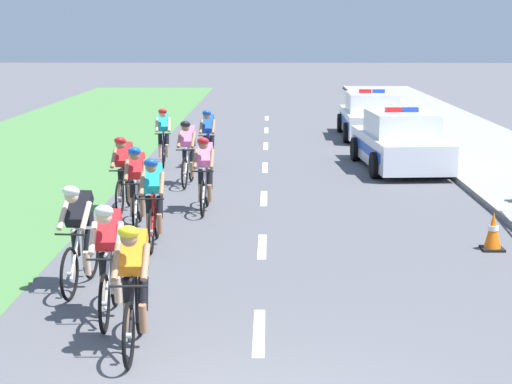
% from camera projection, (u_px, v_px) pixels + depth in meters
% --- Properties ---
extents(kerb_edge, '(0.16, 60.00, 0.13)m').
position_uv_depth(kerb_edge, '(449.00, 171.00, 20.83)').
color(kerb_edge, '#9E9E99').
rests_on(kerb_edge, ground).
extents(lane_markings_centre, '(0.14, 29.60, 0.01)m').
position_uv_depth(lane_markings_centre, '(264.00, 181.00, 19.85)').
color(lane_markings_centre, white).
rests_on(lane_markings_centre, ground).
extents(cyclist_lead, '(0.42, 1.72, 1.56)m').
position_uv_depth(cyclist_lead, '(134.00, 284.00, 9.32)').
color(cyclist_lead, black).
rests_on(cyclist_lead, ground).
extents(cyclist_second, '(0.43, 1.72, 1.56)m').
position_uv_depth(cyclist_second, '(109.00, 258.00, 10.35)').
color(cyclist_second, black).
rests_on(cyclist_second, ground).
extents(cyclist_third, '(0.44, 1.72, 1.56)m').
position_uv_depth(cyclist_third, '(79.00, 235.00, 11.54)').
color(cyclist_third, black).
rests_on(cyclist_third, ground).
extents(cyclist_fourth, '(0.42, 1.72, 1.56)m').
position_uv_depth(cyclist_fourth, '(153.00, 200.00, 13.86)').
color(cyclist_fourth, black).
rests_on(cyclist_fourth, ground).
extents(cyclist_fifth, '(0.43, 1.72, 1.56)m').
position_uv_depth(cyclist_fifth, '(137.00, 185.00, 15.13)').
color(cyclist_fifth, black).
rests_on(cyclist_fifth, ground).
extents(cyclist_sixth, '(0.42, 1.72, 1.56)m').
position_uv_depth(cyclist_sixth, '(205.00, 173.00, 16.44)').
color(cyclist_sixth, black).
rests_on(cyclist_sixth, ground).
extents(cyclist_seventh, '(0.42, 1.72, 1.56)m').
position_uv_depth(cyclist_seventh, '(124.00, 172.00, 16.48)').
color(cyclist_seventh, black).
rests_on(cyclist_seventh, ground).
extents(cyclist_eighth, '(0.44, 1.72, 1.56)m').
position_uv_depth(cyclist_eighth, '(188.00, 152.00, 19.21)').
color(cyclist_eighth, black).
rests_on(cyclist_eighth, ground).
extents(cyclist_ninth, '(0.42, 1.72, 1.56)m').
position_uv_depth(cyclist_ninth, '(208.00, 138.00, 21.67)').
color(cyclist_ninth, black).
rests_on(cyclist_ninth, ground).
extents(cyclist_tenth, '(0.45, 1.72, 1.56)m').
position_uv_depth(cyclist_tenth, '(163.00, 136.00, 22.07)').
color(cyclist_tenth, black).
rests_on(cyclist_tenth, ground).
extents(police_car_nearest, '(2.25, 4.52, 1.59)m').
position_uv_depth(police_car_nearest, '(400.00, 143.00, 21.51)').
color(police_car_nearest, silver).
rests_on(police_car_nearest, ground).
extents(police_car_second, '(2.04, 4.42, 1.59)m').
position_uv_depth(police_car_second, '(371.00, 117.00, 27.67)').
color(police_car_second, white).
rests_on(police_car_second, ground).
extents(traffic_cone_near, '(0.36, 0.36, 0.64)m').
position_uv_depth(traffic_cone_near, '(493.00, 231.00, 13.69)').
color(traffic_cone_near, black).
rests_on(traffic_cone_near, ground).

